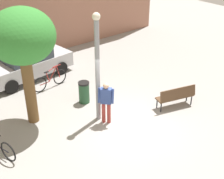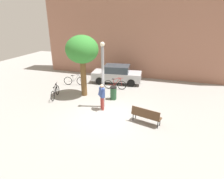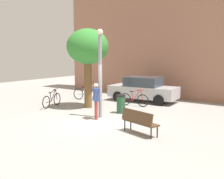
{
  "view_description": "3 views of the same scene",
  "coord_description": "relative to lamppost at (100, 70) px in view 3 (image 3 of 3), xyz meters",
  "views": [
    {
      "loc": [
        -6.63,
        -7.33,
        6.91
      ],
      "look_at": [
        -0.09,
        0.79,
        1.15
      ],
      "focal_mm": 51.05,
      "sensor_mm": 36.0,
      "label": 1
    },
    {
      "loc": [
        3.3,
        -9.61,
        5.48
      ],
      "look_at": [
        0.04,
        0.74,
        1.34
      ],
      "focal_mm": 30.79,
      "sensor_mm": 36.0,
      "label": 2
    },
    {
      "loc": [
        7.64,
        -9.32,
        3.1
      ],
      "look_at": [
        0.39,
        0.53,
        1.46
      ],
      "focal_mm": 45.45,
      "sensor_mm": 36.0,
      "label": 3
    }
  ],
  "objects": [
    {
      "name": "park_bench",
      "position": [
        2.91,
        -1.31,
        -1.71
      ],
      "size": [
        1.67,
        0.89,
        0.92
      ],
      "color": "#513823",
      "rests_on": "ground_plane"
    },
    {
      "name": "person_by_lamppost",
      "position": [
        0.07,
        -0.4,
        -1.29
      ],
      "size": [
        0.57,
        0.59,
        1.67
      ],
      "color": "#9E3833",
      "rests_on": "ground_plane"
    },
    {
      "name": "plaza_tree",
      "position": [
        -2.02,
        1.43,
        1.03
      ],
      "size": [
        2.27,
        2.27,
        4.34
      ],
      "color": "brown",
      "rests_on": "ground_plane"
    },
    {
      "name": "trash_bin",
      "position": [
        0.26,
        1.34,
        -1.79
      ],
      "size": [
        0.46,
        0.46,
        0.93
      ],
      "color": "#234C2D",
      "rests_on": "ground_plane"
    },
    {
      "name": "bicycle_silver",
      "position": [
        -3.78,
        3.24,
        -1.88
      ],
      "size": [
        1.77,
        0.5,
        0.97
      ],
      "color": "black",
      "rests_on": "ground_plane"
    },
    {
      "name": "bicycle_black",
      "position": [
        -3.81,
        0.38,
        -1.88
      ],
      "size": [
        0.53,
        1.76,
        0.97
      ],
      "color": "black",
      "rests_on": "ground_plane"
    },
    {
      "name": "bicycle_red",
      "position": [
        -0.21,
        3.34,
        -1.88
      ],
      "size": [
        1.8,
        0.27,
        0.97
      ],
      "color": "black",
      "rests_on": "ground_plane"
    },
    {
      "name": "ground_plane",
      "position": [
        0.61,
        -0.96,
        -2.26
      ],
      "size": [
        36.0,
        36.0,
        0.0
      ],
      "primitive_type": "plane",
      "color": "gray"
    },
    {
      "name": "lamppost",
      "position": [
        0.0,
        0.0,
        0.0
      ],
      "size": [
        0.28,
        0.28,
        4.13
      ],
      "color": "gray",
      "rests_on": "ground_plane"
    },
    {
      "name": "building_facade",
      "position": [
        0.61,
        8.06,
        2.21
      ],
      "size": [
        18.1,
        2.0,
        8.94
      ],
      "primitive_type": "cube",
      "color": "#9E6B56",
      "rests_on": "ground_plane"
    },
    {
      "name": "parked_car_silver",
      "position": [
        -0.53,
        4.93,
        -1.48
      ],
      "size": [
        4.36,
        2.16,
        1.55
      ],
      "color": "#B7B7BC",
      "rests_on": "ground_plane"
    }
  ]
}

